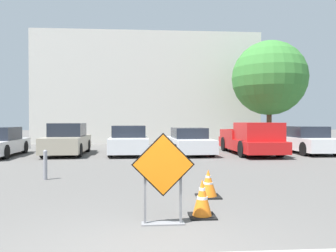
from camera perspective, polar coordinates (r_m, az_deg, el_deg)
The scene contains 12 objects.
ground_plane at distance 13.80m, azimuth -4.19°, elevation -6.17°, with size 96.00×96.00×0.00m, color #565451.
road_closed_sign at distance 5.37m, azimuth -0.86°, elevation -8.26°, with size 1.03×0.20×1.50m.
traffic_cone_nearest at distance 5.94m, azimuth 5.97°, elevation -12.45°, with size 0.46×0.46×0.67m.
traffic_cone_second at distance 7.44m, azimuth 7.02°, elevation -9.95°, with size 0.53×0.53×0.61m.
parked_car_third at distance 17.31m, azimuth -17.11°, elevation -2.38°, with size 1.95×4.46×1.58m.
parked_car_fourth at distance 16.81m, azimuth -6.82°, elevation -2.61°, with size 2.01×4.37×1.46m.
parked_car_fifth at distance 16.96m, azimuth 3.70°, elevation -2.74°, with size 2.09×4.63×1.34m.
pickup_truck at distance 17.02m, azimuth 14.41°, elevation -2.38°, with size 2.04×5.56×1.62m.
parked_car_sixth at distance 18.63m, azimuth 23.04°, elevation -2.38°, with size 1.90×4.19×1.41m.
bollard_nearest at distance 10.12m, azimuth -20.58°, elevation -6.18°, with size 0.12×0.12×0.86m.
building_facade_backdrop at distance 26.77m, azimuth -3.59°, elevation 6.23°, with size 17.07×5.00×8.38m.
street_tree_behind_lot at distance 22.33m, azimuth 17.23°, elevation 7.96°, with size 4.78×4.78×6.86m.
Camera 1 is at (0.02, -3.70, 1.69)m, focal length 35.00 mm.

